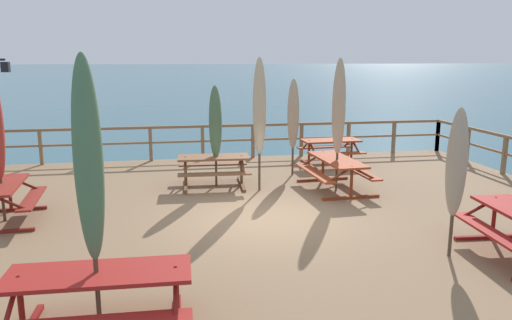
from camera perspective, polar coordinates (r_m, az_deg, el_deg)
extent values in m
plane|color=#2D5B6B|center=(10.34, 0.92, -10.89)|extent=(600.00, 600.00, 0.00)
cube|color=#846647|center=(10.20, 0.93, -8.81)|extent=(14.86, 12.56, 0.80)
cube|color=brown|center=(15.75, -3.27, 3.97)|extent=(14.56, 0.09, 0.08)
cube|color=brown|center=(15.82, -3.25, 2.27)|extent=(14.56, 0.07, 0.06)
cube|color=brown|center=(16.19, -23.57, 1.33)|extent=(0.10, 0.10, 1.05)
cube|color=brown|center=(15.89, -17.90, 1.56)|extent=(0.10, 0.10, 1.05)
cube|color=brown|center=(15.74, -12.06, 1.78)|extent=(0.10, 0.10, 1.05)
cube|color=brown|center=(15.76, -6.17, 1.99)|extent=(0.10, 0.10, 1.05)
cube|color=brown|center=(15.94, -0.36, 2.17)|extent=(0.10, 0.10, 1.05)
cube|color=brown|center=(16.29, 5.26, 2.33)|extent=(0.10, 0.10, 1.05)
cube|color=brown|center=(16.78, 10.60, 2.45)|extent=(0.10, 0.10, 1.05)
cube|color=brown|center=(17.41, 15.60, 2.55)|extent=(0.10, 0.10, 1.05)
cube|color=brown|center=(18.17, 20.22, 2.62)|extent=(0.10, 0.10, 1.05)
cube|color=brown|center=(15.29, 26.74, 0.48)|extent=(0.10, 0.10, 1.05)
cube|color=brown|center=(16.70, 23.20, 1.65)|extent=(0.10, 0.10, 1.05)
cube|color=brown|center=(18.17, 20.22, 2.62)|extent=(0.10, 0.10, 1.05)
cube|color=maroon|center=(6.10, -17.70, -12.40)|extent=(2.13, 0.81, 0.05)
cube|color=maroon|center=(6.73, -16.78, -12.81)|extent=(2.11, 0.33, 0.04)
cylinder|color=maroon|center=(6.46, -25.44, -15.25)|extent=(0.07, 0.07, 0.74)
cylinder|color=maroon|center=(6.12, -26.39, -14.56)|extent=(0.07, 0.63, 0.37)
cylinder|color=maroon|center=(6.61, -24.90, -12.47)|extent=(0.07, 0.63, 0.37)
cylinder|color=maroon|center=(6.18, -9.15, -15.46)|extent=(0.07, 0.07, 0.74)
cylinder|color=maroon|center=(5.83, -9.25, -14.79)|extent=(0.07, 0.63, 0.37)
cylinder|color=maroon|center=(6.33, -9.20, -12.53)|extent=(0.07, 0.63, 0.37)
cube|color=maroon|center=(10.83, -27.47, -2.62)|extent=(0.89, 1.83, 0.05)
cube|color=maroon|center=(10.78, -24.42, -4.05)|extent=(0.41, 1.79, 0.04)
cylinder|color=maroon|center=(10.13, -26.74, -4.35)|extent=(0.63, 0.10, 0.37)
cube|color=maroon|center=(11.67, -26.36, -5.16)|extent=(1.40, 0.18, 0.06)
cylinder|color=maroon|center=(11.58, -26.51, -3.55)|extent=(0.07, 0.07, 0.74)
cylinder|color=maroon|center=(11.47, -25.25, -2.44)|extent=(0.63, 0.10, 0.37)
cube|color=#993819|center=(12.18, 9.29, 0.04)|extent=(0.89, 2.18, 0.05)
cube|color=#993819|center=(12.47, 11.62, -1.18)|extent=(0.41, 2.15, 0.04)
cube|color=#993819|center=(12.04, 6.78, -1.48)|extent=(0.41, 2.15, 0.04)
cube|color=maroon|center=(11.56, 10.88, -4.28)|extent=(1.40, 0.17, 0.06)
cylinder|color=maroon|center=(11.47, 10.94, -2.64)|extent=(0.07, 0.07, 0.74)
cylinder|color=maroon|center=(11.53, 12.25, -1.49)|extent=(0.63, 0.10, 0.37)
cylinder|color=maroon|center=(11.30, 9.69, -1.66)|extent=(0.63, 0.10, 0.37)
cube|color=maroon|center=(13.14, 7.69, -2.22)|extent=(1.40, 0.17, 0.06)
cylinder|color=maroon|center=(13.06, 7.73, -0.77)|extent=(0.07, 0.07, 0.74)
cylinder|color=maroon|center=(13.12, 8.90, 0.23)|extent=(0.63, 0.10, 0.37)
cylinder|color=maroon|center=(12.92, 6.60, 0.11)|extent=(0.63, 0.10, 0.37)
cube|color=maroon|center=(8.80, 25.51, -7.57)|extent=(0.43, 2.07, 0.04)
cube|color=maroon|center=(9.89, 25.56, -8.01)|extent=(1.40, 0.18, 0.06)
cylinder|color=maroon|center=(9.79, 25.74, -6.13)|extent=(0.07, 0.07, 0.74)
cylinder|color=maroon|center=(9.88, 27.24, -4.78)|extent=(0.63, 0.10, 0.37)
cylinder|color=maroon|center=(9.59, 24.42, -5.00)|extent=(0.63, 0.10, 0.37)
cube|color=brown|center=(12.35, -4.93, 0.32)|extent=(1.79, 0.84, 0.05)
cube|color=brown|center=(11.87, -4.77, -1.63)|extent=(1.77, 0.36, 0.04)
cube|color=brown|center=(12.96, -5.02, -0.49)|extent=(1.77, 0.36, 0.04)
cube|color=brown|center=(12.50, -8.09, -2.96)|extent=(0.14, 1.40, 0.06)
cylinder|color=brown|center=(12.42, -8.13, -1.44)|extent=(0.07, 0.07, 0.74)
cylinder|color=brown|center=(12.10, -8.17, -0.73)|extent=(0.08, 0.63, 0.37)
cylinder|color=brown|center=(12.65, -8.15, -0.18)|extent=(0.08, 0.63, 0.37)
cube|color=brown|center=(12.56, -1.67, -2.77)|extent=(0.14, 1.40, 0.06)
cylinder|color=brown|center=(12.48, -1.68, -1.26)|extent=(0.07, 0.07, 0.74)
cylinder|color=brown|center=(12.16, -1.55, -0.55)|extent=(0.08, 0.63, 0.37)
cylinder|color=brown|center=(12.70, -1.81, -0.01)|extent=(0.08, 0.63, 0.37)
cube|color=#993819|center=(14.98, 8.62, 2.25)|extent=(1.74, 0.83, 0.05)
cube|color=#993819|center=(14.52, 9.37, 0.72)|extent=(1.72, 0.35, 0.04)
cube|color=#993819|center=(15.54, 7.85, 1.49)|extent=(1.72, 0.35, 0.04)
cube|color=maroon|center=(14.88, 6.10, -0.53)|extent=(0.14, 1.40, 0.06)
cylinder|color=maroon|center=(14.82, 6.13, 0.76)|extent=(0.07, 0.07, 0.74)
cylinder|color=maroon|center=(14.51, 6.50, 1.40)|extent=(0.08, 0.63, 0.37)
cylinder|color=maroon|center=(15.04, 5.81, 1.78)|extent=(0.08, 0.63, 0.37)
cube|color=maroon|center=(15.36, 10.90, -0.29)|extent=(0.14, 1.40, 0.06)
cylinder|color=maroon|center=(15.29, 10.95, 0.95)|extent=(0.07, 0.07, 0.74)
cylinder|color=maroon|center=(15.00, 11.40, 1.58)|extent=(0.08, 0.63, 0.37)
cylinder|color=maroon|center=(15.51, 10.58, 1.94)|extent=(0.08, 0.63, 0.37)
cylinder|color=#4C3828|center=(5.84, -18.42, -5.25)|extent=(0.06, 0.06, 3.07)
ellipsoid|color=#4C704C|center=(5.71, -18.77, -0.02)|extent=(0.32, 0.32, 2.33)
cylinder|color=#2D432D|center=(5.74, -18.66, -1.73)|extent=(0.21, 0.21, 0.05)
cone|color=#4C3828|center=(5.60, -19.49, 10.66)|extent=(0.10, 0.10, 0.14)
cylinder|color=#4C3828|center=(11.98, 9.45, 3.55)|extent=(0.06, 0.06, 3.00)
ellipsoid|color=tan|center=(11.92, 9.54, 6.08)|extent=(0.32, 0.32, 2.28)
cylinder|color=#71614F|center=(11.93, 9.51, 5.26)|extent=(0.21, 0.21, 0.05)
cone|color=#4C3828|center=(11.86, 9.71, 11.09)|extent=(0.10, 0.10, 0.14)
cylinder|color=#4C3828|center=(11.77, 0.40, 3.61)|extent=(0.06, 0.06, 3.03)
ellipsoid|color=#CCB793|center=(11.71, 0.40, 6.21)|extent=(0.32, 0.32, 2.30)
cylinder|color=#7A6E58|center=(11.72, 0.40, 5.37)|extent=(0.21, 0.21, 0.05)
cone|color=#4C3828|center=(11.65, 0.41, 11.34)|extent=(0.10, 0.10, 0.14)
cylinder|color=#4C3828|center=(12.30, -4.68, 2.41)|extent=(0.06, 0.06, 2.38)
ellipsoid|color=#4C704C|center=(12.24, -4.71, 4.36)|extent=(0.32, 0.32, 1.81)
cylinder|color=#2D432D|center=(12.26, -4.70, 3.73)|extent=(0.21, 0.21, 0.05)
cone|color=#4C3828|center=(12.16, -4.78, 8.28)|extent=(0.10, 0.10, 0.14)
cylinder|color=#4C3828|center=(13.46, 4.29, 3.45)|extent=(0.06, 0.06, 2.49)
ellipsoid|color=tan|center=(13.40, 4.32, 5.31)|extent=(0.32, 0.32, 1.89)
cylinder|color=#685B4C|center=(13.42, 4.31, 4.71)|extent=(0.21, 0.21, 0.05)
cone|color=#4C3828|center=(13.33, 4.38, 9.05)|extent=(0.10, 0.10, 0.14)
cylinder|color=#4C3828|center=(8.46, 21.93, -2.99)|extent=(0.06, 0.06, 2.30)
ellipsoid|color=tan|center=(8.37, 22.14, -0.29)|extent=(0.32, 0.32, 1.75)
cylinder|color=#685B4C|center=(8.40, 22.07, -1.17)|extent=(0.21, 0.21, 0.05)
cone|color=#4C3828|center=(8.25, 22.58, 5.24)|extent=(0.10, 0.10, 0.14)
cube|color=black|center=(15.42, -26.93, 9.54)|extent=(0.20, 0.20, 0.28)
sphere|color=#F4E08C|center=(15.42, -26.93, 9.54)|extent=(0.14, 0.14, 0.14)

